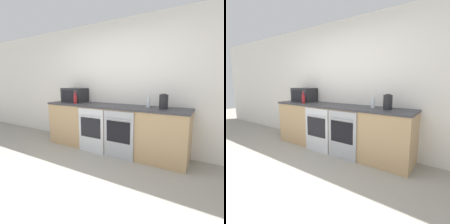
# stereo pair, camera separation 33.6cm
# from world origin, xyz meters

# --- Properties ---
(ground_plane) EXTENTS (16.00, 16.00, 0.00)m
(ground_plane) POSITION_xyz_m (0.00, 0.00, 0.00)
(ground_plane) COLOR gray
(wall_back) EXTENTS (10.00, 0.06, 2.60)m
(wall_back) POSITION_xyz_m (0.00, 1.98, 1.30)
(wall_back) COLOR silver
(wall_back) RESTS_ON ground_plane
(counter_back) EXTENTS (2.94, 0.63, 0.92)m
(counter_back) POSITION_xyz_m (0.00, 1.65, 0.46)
(counter_back) COLOR tan
(counter_back) RESTS_ON ground_plane
(oven_left) EXTENTS (0.58, 0.06, 0.87)m
(oven_left) POSITION_xyz_m (-0.27, 1.33, 0.44)
(oven_left) COLOR silver
(oven_left) RESTS_ON ground_plane
(oven_right) EXTENTS (0.58, 0.06, 0.87)m
(oven_right) POSITION_xyz_m (0.33, 1.33, 0.44)
(oven_right) COLOR #A8AAAF
(oven_right) RESTS_ON ground_plane
(microwave) EXTENTS (0.52, 0.37, 0.31)m
(microwave) POSITION_xyz_m (-1.03, 1.74, 1.08)
(microwave) COLOR #232326
(microwave) RESTS_ON counter_back
(bottle_clear) EXTENTS (0.06, 0.06, 0.22)m
(bottle_clear) POSITION_xyz_m (0.74, 1.68, 1.01)
(bottle_clear) COLOR silver
(bottle_clear) RESTS_ON counter_back
(bottle_red) EXTENTS (0.07, 0.07, 0.25)m
(bottle_red) POSITION_xyz_m (-0.80, 1.50, 1.02)
(bottle_red) COLOR maroon
(bottle_red) RESTS_ON counter_back
(kettle) EXTENTS (0.15, 0.15, 0.25)m
(kettle) POSITION_xyz_m (1.01, 1.65, 1.05)
(kettle) COLOR #232326
(kettle) RESTS_ON counter_back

